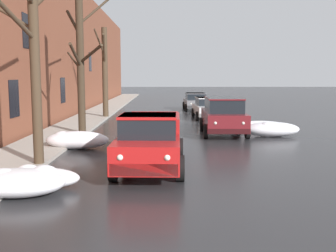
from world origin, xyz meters
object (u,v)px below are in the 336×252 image
(bare_tree_second_along_sidewalk, at_px, (34,47))
(bare_tree_far_down_block, at_px, (105,71))
(pickup_truck_red_approaching_near_lane, at_px, (150,141))
(sedan_grey_parked_far_down_block, at_px, (196,101))
(sedan_white_parked_kerbside_mid, at_px, (208,107))
(bare_tree_mid_block, at_px, (81,60))
(suv_maroon_parked_kerbside_close, at_px, (223,114))

(bare_tree_second_along_sidewalk, xyz_separation_m, bare_tree_far_down_block, (-0.01, 14.70, -0.57))
(pickup_truck_red_approaching_near_lane, bearing_deg, sedan_grey_parked_far_down_block, 81.85)
(pickup_truck_red_approaching_near_lane, distance_m, sedan_grey_parked_far_down_block, 21.70)
(sedan_white_parked_kerbside_mid, bearing_deg, bare_tree_second_along_sidewalk, -115.64)
(bare_tree_mid_block, height_order, pickup_truck_red_approaching_near_lane, bare_tree_mid_block)
(bare_tree_mid_block, distance_m, pickup_truck_red_approaching_near_lane, 8.42)
(bare_tree_second_along_sidewalk, height_order, suv_maroon_parked_kerbside_close, bare_tree_second_along_sidewalk)
(bare_tree_mid_block, xyz_separation_m, suv_maroon_parked_kerbside_close, (6.84, 0.25, -2.61))
(bare_tree_far_down_block, xyz_separation_m, pickup_truck_red_approaching_near_lane, (3.53, -14.99, -2.29))
(bare_tree_far_down_block, xyz_separation_m, sedan_grey_parked_far_down_block, (6.61, 6.49, -2.41))
(suv_maroon_parked_kerbside_close, xyz_separation_m, sedan_white_parked_kerbside_mid, (0.07, 7.30, -0.24))
(bare_tree_second_along_sidewalk, relative_size, sedan_grey_parked_far_down_block, 1.61)
(bare_tree_mid_block, distance_m, bare_tree_far_down_block, 7.85)
(bare_tree_mid_block, relative_size, pickup_truck_red_approaching_near_lane, 1.34)
(bare_tree_mid_block, bearing_deg, sedan_white_parked_kerbside_mid, 47.54)
(suv_maroon_parked_kerbside_close, relative_size, sedan_white_parked_kerbside_mid, 1.11)
(pickup_truck_red_approaching_near_lane, xyz_separation_m, suv_maroon_parked_kerbside_close, (3.32, 7.40, 0.11))
(bare_tree_far_down_block, height_order, suv_maroon_parked_kerbside_close, bare_tree_far_down_block)
(bare_tree_far_down_block, relative_size, sedan_grey_parked_far_down_block, 1.40)
(bare_tree_far_down_block, height_order, sedan_white_parked_kerbside_mid, bare_tree_far_down_block)
(bare_tree_second_along_sidewalk, relative_size, suv_maroon_parked_kerbside_close, 1.52)
(bare_tree_far_down_block, distance_m, sedan_white_parked_kerbside_mid, 7.34)
(pickup_truck_red_approaching_near_lane, xyz_separation_m, sedan_white_parked_kerbside_mid, (3.40, 14.70, -0.13))
(bare_tree_second_along_sidewalk, distance_m, sedan_grey_parked_far_down_block, 22.39)
(sedan_white_parked_kerbside_mid, relative_size, sedan_grey_parked_far_down_block, 0.96)
(pickup_truck_red_approaching_near_lane, xyz_separation_m, sedan_grey_parked_far_down_block, (3.08, 21.48, -0.13))
(bare_tree_second_along_sidewalk, distance_m, bare_tree_far_down_block, 14.71)
(sedan_grey_parked_far_down_block, bearing_deg, pickup_truck_red_approaching_near_lane, -98.15)
(bare_tree_far_down_block, height_order, sedan_grey_parked_far_down_block, bare_tree_far_down_block)
(bare_tree_far_down_block, bearing_deg, bare_tree_mid_block, -89.85)
(pickup_truck_red_approaching_near_lane, bearing_deg, bare_tree_far_down_block, 103.26)
(sedan_white_parked_kerbside_mid, bearing_deg, bare_tree_far_down_block, 177.59)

